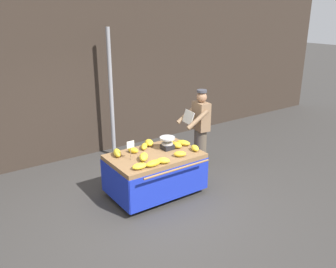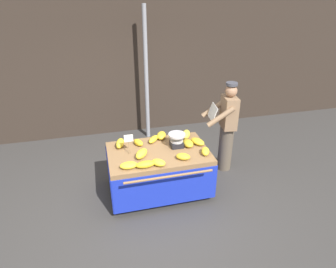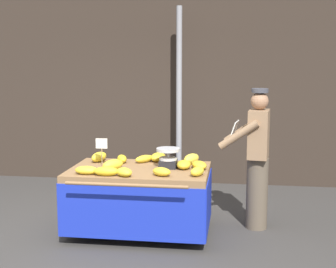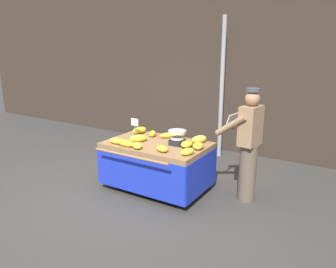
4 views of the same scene
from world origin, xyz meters
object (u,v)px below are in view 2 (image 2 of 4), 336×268
at_px(banana_bunch_1, 205,151).
at_px(banana_bunch_12, 120,143).
at_px(weighing_scale, 177,140).
at_px(banana_bunch_2, 183,156).
at_px(banana_cart, 159,163).
at_px(banana_bunch_5, 159,163).
at_px(banana_bunch_9, 138,142).
at_px(street_pole, 146,76).
at_px(banana_bunch_6, 129,165).
at_px(banana_bunch_4, 198,141).
at_px(banana_bunch_8, 145,164).
at_px(price_sign, 129,140).
at_px(banana_bunch_11, 188,143).
at_px(vendor_person, 227,127).
at_px(banana_bunch_0, 153,139).
at_px(banana_bunch_10, 141,154).
at_px(banana_bunch_3, 186,134).
at_px(banana_bunch_7, 161,135).

distance_m(banana_bunch_1, banana_bunch_12, 1.41).
xyz_separation_m(weighing_scale, banana_bunch_2, (-0.01, -0.41, -0.07)).
height_order(banana_cart, banana_bunch_5, banana_bunch_5).
bearing_deg(banana_bunch_12, banana_bunch_9, -5.83).
relative_size(street_pole, banana_cart, 1.76).
height_order(weighing_scale, banana_bunch_12, weighing_scale).
xyz_separation_m(banana_bunch_6, banana_bunch_9, (0.25, 0.65, 0.00)).
xyz_separation_m(weighing_scale, banana_bunch_4, (0.37, -0.00, -0.07)).
xyz_separation_m(banana_bunch_4, banana_bunch_8, (-0.98, -0.49, 0.00)).
xyz_separation_m(banana_cart, banana_bunch_4, (0.69, 0.08, 0.26)).
xyz_separation_m(banana_bunch_6, banana_bunch_8, (0.24, -0.04, 0.00)).
height_order(banana_cart, weighing_scale, weighing_scale).
relative_size(banana_bunch_5, banana_bunch_9, 1.03).
relative_size(price_sign, banana_bunch_11, 1.35).
distance_m(price_sign, banana_bunch_9, 0.37).
bearing_deg(banana_bunch_12, vendor_person, 2.34).
relative_size(banana_bunch_0, banana_bunch_9, 1.31).
bearing_deg(price_sign, street_pole, 71.88).
distance_m(banana_bunch_2, banana_bunch_8, 0.61).
bearing_deg(banana_bunch_10, banana_bunch_12, 124.56).
relative_size(banana_bunch_4, banana_bunch_11, 1.12).
xyz_separation_m(banana_bunch_8, banana_bunch_11, (0.80, 0.46, 0.00)).
relative_size(banana_bunch_8, banana_bunch_11, 1.12).
relative_size(banana_bunch_3, banana_bunch_11, 1.15).
distance_m(banana_cart, banana_bunch_4, 0.75).
distance_m(banana_cart, banana_bunch_0, 0.43).
distance_m(banana_bunch_9, banana_bunch_12, 0.31).
bearing_deg(banana_bunch_0, price_sign, -145.47).
distance_m(banana_bunch_11, banana_bunch_12, 1.13).
relative_size(weighing_scale, banana_bunch_7, 1.09).
bearing_deg(banana_bunch_10, banana_bunch_9, 87.77).
relative_size(banana_bunch_1, vendor_person, 0.13).
bearing_deg(banana_bunch_11, banana_bunch_12, 166.53).
bearing_deg(price_sign, weighing_scale, 3.32).
xyz_separation_m(banana_cart, banana_bunch_2, (0.31, -0.33, 0.26)).
distance_m(banana_bunch_0, banana_bunch_7, 0.18).
height_order(banana_cart, vendor_person, vendor_person).
height_order(price_sign, vendor_person, vendor_person).
relative_size(banana_bunch_0, banana_bunch_5, 1.26).
bearing_deg(banana_bunch_0, banana_bunch_3, 0.48).
bearing_deg(weighing_scale, banana_bunch_6, -152.54).
height_order(banana_bunch_3, banana_bunch_11, banana_bunch_3).
bearing_deg(street_pole, vendor_person, -55.93).
xyz_separation_m(banana_bunch_4, banana_bunch_6, (-1.22, -0.44, -0.00)).
bearing_deg(banana_bunch_0, banana_bunch_8, -110.30).
distance_m(banana_bunch_3, vendor_person, 0.79).
distance_m(weighing_scale, banana_bunch_1, 0.51).
xyz_separation_m(banana_bunch_5, banana_bunch_6, (-0.44, 0.04, -0.00)).
xyz_separation_m(banana_bunch_0, banana_bunch_2, (0.32, -0.67, 0.00)).
height_order(banana_bunch_9, vendor_person, vendor_person).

